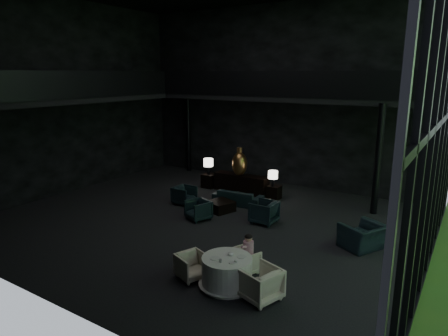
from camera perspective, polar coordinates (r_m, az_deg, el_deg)
The scene contains 34 objects.
floor at distance 14.02m, azimuth -2.93°, elevation -7.55°, with size 14.00×12.00×0.02m, color black.
wall_back at distance 18.34m, azimuth 8.01°, elevation 10.09°, with size 14.00×0.04×8.00m, color black.
wall_front at distance 8.99m, azimuth -26.10°, elevation 5.66°, with size 14.00×0.04×8.00m, color black.
wall_left at distance 18.12m, azimuth -21.69°, elevation 9.26°, with size 0.04×12.00×8.00m, color black.
curtain_wall at distance 10.72m, azimuth 28.92°, elevation 6.38°, with size 0.20×12.00×8.00m, color black, non-canonical shape.
mezzanine_left at distance 17.33m, azimuth -19.71°, elevation 9.27°, with size 2.00×12.00×0.25m, color black.
mezzanine_back at distance 17.03m, azimuth 9.68°, elevation 9.79°, with size 12.00×2.00×0.25m, color black.
railing_left at distance 16.53m, azimuth -17.70°, elevation 11.35°, with size 0.06×12.00×1.00m, color black.
railing_back at distance 16.09m, azimuth 8.34°, elevation 11.79°, with size 12.00×0.06×1.00m, color black.
column_nw at distance 20.88m, azimuth -5.13°, elevation 5.02°, with size 0.24×0.24×4.00m, color black.
column_ne at distance 15.22m, azimuth 21.14°, elevation 1.08°, with size 0.24×0.24×4.00m, color black.
console at distance 17.20m, azimuth 2.47°, elevation -2.22°, with size 2.44×0.55×0.78m, color black.
bronze_urn at distance 16.84m, azimuth 2.23°, elevation 0.62°, with size 0.65×0.65×1.21m.
side_table_left at distance 17.96m, azimuth -2.13°, elevation -1.82°, with size 0.56×0.56×0.61m, color black.
table_lamp_left at distance 17.72m, azimuth -2.25°, elevation 0.70°, with size 0.43×0.43×0.71m.
side_table_right at distance 16.44m, azimuth 7.15°, elevation -3.45°, with size 0.50×0.50×0.55m, color black.
table_lamp_right at distance 16.12m, azimuth 7.00°, elevation -1.06°, with size 0.39×0.39×0.65m.
sofa at distance 15.64m, azimuth 2.02°, elevation -3.94°, with size 1.80×0.53×0.70m, color black.
lounge_armchair_west at distance 15.73m, azimuth -5.69°, elevation -3.74°, with size 0.76×0.72×0.79m, color black.
lounge_armchair_east at distance 13.76m, azimuth 5.73°, elevation -5.98°, with size 0.90×0.84×0.92m, color black.
lounge_armchair_south at distance 14.05m, azimuth -3.70°, elevation -5.88°, with size 0.73×0.69×0.75m, color black.
window_armchair at distance 12.41m, azimuth 19.26°, elevation -8.51°, with size 1.22×0.79×1.07m, color black.
coffee_table at distance 14.92m, azimuth -0.54°, elevation -5.46°, with size 0.85×0.85×0.38m, color black.
dining_table at distance 9.86m, azimuth 0.42°, elevation -14.89°, with size 1.37×1.37×0.75m.
dining_chair_north at distance 10.50m, azimuth 2.83°, elevation -13.15°, with size 0.61×0.57×0.63m, color beige.
dining_chair_east at distance 9.36m, azimuth 5.20°, elevation -15.73°, with size 0.88×0.82×0.90m, color beige.
dining_chair_west at distance 10.26m, azimuth -4.59°, elevation -13.78°, with size 0.62×0.58×0.64m, color beige.
child at distance 10.37m, azimuth 3.51°, elevation -10.91°, with size 0.27×0.27×0.58m.
plate_a at distance 9.63m, azimuth -1.30°, elevation -12.76°, with size 0.23×0.23×0.01m, color white.
plate_b at distance 9.70m, azimuth 2.52°, elevation -12.55°, with size 0.22×0.22×0.01m, color white.
saucer at distance 9.43m, azimuth 1.18°, elevation -13.35°, with size 0.16×0.16×0.01m, color white.
coffee_cup at distance 9.44m, azimuth 1.70°, elevation -13.10°, with size 0.08×0.08×0.06m, color white.
cereal_bowl at distance 9.76m, azimuth 0.94°, elevation -12.19°, with size 0.15×0.15×0.08m, color white.
cream_pot at distance 9.44m, azimuth -0.53°, elevation -13.10°, with size 0.06×0.06×0.08m, color #99999E.
Camera 1 is at (7.63, -10.65, 4.99)m, focal length 32.00 mm.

